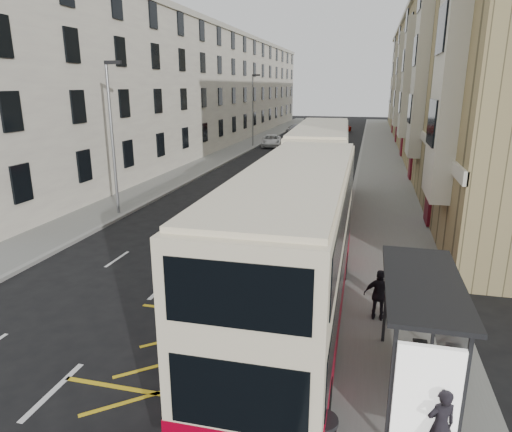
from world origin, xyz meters
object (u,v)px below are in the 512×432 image
(double_decker_rear, at_px, (320,169))
(car_dark, at_px, (308,122))
(double_decker_front, at_px, (295,250))
(white_van, at_px, (271,141))
(street_lamp_near, at_px, (112,131))
(pedestrian_far, at_px, (379,295))
(car_red, at_px, (342,127))
(pedestrian_mid, at_px, (409,289))
(bus_shelter, at_px, (430,319))
(car_silver, at_px, (295,129))
(street_lamp_far, at_px, (253,106))
(pedestrian_near, at_px, (440,425))

(double_decker_rear, bearing_deg, car_dark, 95.35)
(double_decker_front, xyz_separation_m, white_van, (-9.43, 40.82, -1.77))
(double_decker_rear, height_order, white_van, double_decker_rear)
(street_lamp_near, bearing_deg, pedestrian_far, -32.75)
(street_lamp_near, relative_size, car_red, 1.60)
(double_decker_rear, relative_size, car_red, 2.47)
(pedestrian_mid, bearing_deg, car_dark, 90.52)
(bus_shelter, bearing_deg, double_decker_rear, 104.43)
(car_silver, height_order, car_dark, car_silver)
(car_silver, bearing_deg, car_dark, 99.45)
(street_lamp_far, height_order, pedestrian_far, street_lamp_far)
(double_decker_rear, xyz_separation_m, car_dark, (-8.34, 57.17, -1.81))
(bus_shelter, bearing_deg, white_van, 106.37)
(car_silver, bearing_deg, bus_shelter, -69.36)
(double_decker_rear, height_order, car_dark, double_decker_rear)
(bus_shelter, xyz_separation_m, pedestrian_far, (-0.91, 3.53, -1.20))
(pedestrian_near, distance_m, white_van, 47.04)
(car_red, bearing_deg, car_dark, -46.21)
(pedestrian_mid, height_order, car_silver, pedestrian_mid)
(white_van, relative_size, car_dark, 1.21)
(car_dark, height_order, car_red, car_red)
(street_lamp_near, height_order, pedestrian_near, street_lamp_near)
(double_decker_front, distance_m, double_decker_rear, 13.09)
(pedestrian_mid, height_order, car_red, pedestrian_mid)
(pedestrian_far, relative_size, white_van, 0.32)
(pedestrian_mid, bearing_deg, pedestrian_near, -98.02)
(double_decker_front, distance_m, pedestrian_mid, 3.81)
(car_dark, bearing_deg, street_lamp_near, -86.88)
(double_decker_rear, height_order, pedestrian_near, double_decker_rear)
(street_lamp_near, bearing_deg, white_van, 86.47)
(white_van, bearing_deg, car_red, 59.95)
(street_lamp_far, distance_m, car_silver, 15.87)
(car_red, bearing_deg, pedestrian_mid, 106.48)
(street_lamp_near, xyz_separation_m, pedestrian_far, (13.79, -8.87, -3.70))
(bus_shelter, bearing_deg, car_red, 95.30)
(double_decker_rear, bearing_deg, car_red, 89.21)
(pedestrian_near, distance_m, car_silver, 60.60)
(car_silver, distance_m, car_dark, 15.32)
(white_van, relative_size, car_silver, 1.05)
(double_decker_front, bearing_deg, pedestrian_far, 18.76)
(pedestrian_far, relative_size, car_red, 0.31)
(bus_shelter, bearing_deg, street_lamp_near, 139.86)
(street_lamp_far, bearing_deg, bus_shelter, -70.88)
(double_decker_front, bearing_deg, double_decker_rear, 92.46)
(pedestrian_far, height_order, car_red, pedestrian_far)
(bus_shelter, relative_size, street_lamp_near, 0.53)
(car_silver, bearing_deg, pedestrian_far, -69.52)
(double_decker_rear, height_order, pedestrian_mid, double_decker_rear)
(double_decker_rear, bearing_deg, pedestrian_far, -78.52)
(street_lamp_near, relative_size, white_van, 1.63)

